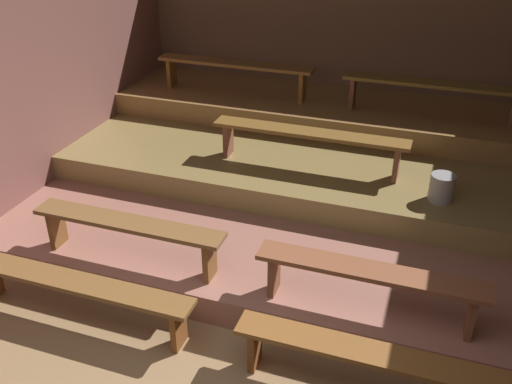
% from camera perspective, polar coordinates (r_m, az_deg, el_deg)
% --- Properties ---
extents(ground, '(6.05, 6.00, 0.08)m').
position_cam_1_polar(ground, '(5.84, 2.59, -4.84)').
color(ground, olive).
extents(wall_back, '(6.05, 0.06, 2.52)m').
position_cam_1_polar(wall_back, '(7.66, 8.69, 13.98)').
color(wall_back, brown).
rests_on(wall_back, ground).
extents(wall_left, '(0.06, 6.00, 2.52)m').
position_cam_1_polar(wall_left, '(6.44, -20.74, 9.53)').
color(wall_left, brown).
rests_on(wall_left, ground).
extents(platform_lower, '(5.25, 4.04, 0.27)m').
position_cam_1_polar(platform_lower, '(6.22, 4.17, -0.69)').
color(platform_lower, '#925E4F').
rests_on(platform_lower, ground).
extents(platform_middle, '(5.25, 2.68, 0.27)m').
position_cam_1_polar(platform_middle, '(6.68, 5.80, 4.01)').
color(platform_middle, olive).
rests_on(platform_middle, platform_lower).
extents(platform_upper, '(5.25, 1.31, 0.27)m').
position_cam_1_polar(platform_upper, '(7.20, 7.24, 8.10)').
color(platform_upper, olive).
rests_on(platform_upper, platform_middle).
extents(bench_floor_left, '(2.02, 0.24, 0.40)m').
position_cam_1_polar(bench_floor_left, '(4.83, -17.56, -9.19)').
color(bench_floor_left, brown).
rests_on(bench_floor_left, ground).
extents(bench_floor_right, '(2.02, 0.24, 0.40)m').
position_cam_1_polar(bench_floor_right, '(4.11, 12.17, -16.30)').
color(bench_floor_right, brown).
rests_on(bench_floor_right, ground).
extents(bench_lower_left, '(1.74, 0.24, 0.40)m').
position_cam_1_polar(bench_lower_left, '(4.97, -12.73, -3.63)').
color(bench_lower_left, brown).
rests_on(bench_lower_left, platform_lower).
extents(bench_lower_right, '(1.74, 0.24, 0.40)m').
position_cam_1_polar(bench_lower_right, '(4.38, 11.36, -8.44)').
color(bench_lower_right, brown).
rests_on(bench_lower_right, platform_lower).
extents(bench_middle_center, '(2.05, 0.24, 0.40)m').
position_cam_1_polar(bench_middle_center, '(5.90, 5.38, 5.46)').
color(bench_middle_center, brown).
rests_on(bench_middle_center, platform_middle).
extents(bench_upper_left, '(2.01, 0.24, 0.40)m').
position_cam_1_polar(bench_upper_left, '(7.26, -2.17, 12.34)').
color(bench_upper_left, brown).
rests_on(bench_upper_left, platform_upper).
extents(bench_upper_right, '(2.01, 0.24, 0.40)m').
position_cam_1_polar(bench_upper_right, '(6.80, 17.22, 9.91)').
color(bench_upper_right, brown).
rests_on(bench_upper_right, platform_upper).
extents(pail_middle, '(0.23, 0.23, 0.27)m').
position_cam_1_polar(pail_middle, '(5.59, 18.17, 0.40)').
color(pail_middle, gray).
rests_on(pail_middle, platform_middle).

